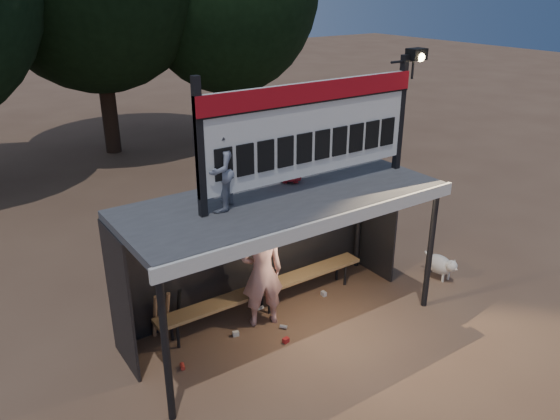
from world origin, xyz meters
The scene contains 10 objects.
ground centered at (0.00, 0.00, 0.00)m, with size 80.00×80.00×0.00m, color brown.
player centered at (-0.24, 0.27, 0.95)m, with size 0.69×0.46×1.90m, color white.
child_a centered at (-1.06, 0.07, 2.91)m, with size 0.58×0.45×1.18m, color gray.
child_b centered at (0.43, 0.44, 2.80)m, with size 0.47×0.30×0.96m, color #B31B22.
dugout_shelter centered at (0.00, 0.24, 1.85)m, with size 5.10×2.08×2.32m.
scoreboard_assembly centered at (0.56, -0.01, 3.32)m, with size 4.10×0.27×1.99m.
bench centered at (0.00, 0.55, 0.43)m, with size 4.00×0.35×0.48m.
dog centered at (3.40, -0.40, 0.28)m, with size 0.36×0.81×0.49m.
bats centered at (-1.70, 0.82, 0.43)m, with size 0.48×0.33×0.84m.
litter centered at (-0.31, 0.10, 0.04)m, with size 3.08×1.10×0.08m.
Camera 1 is at (-4.36, -6.28, 5.30)m, focal length 35.00 mm.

